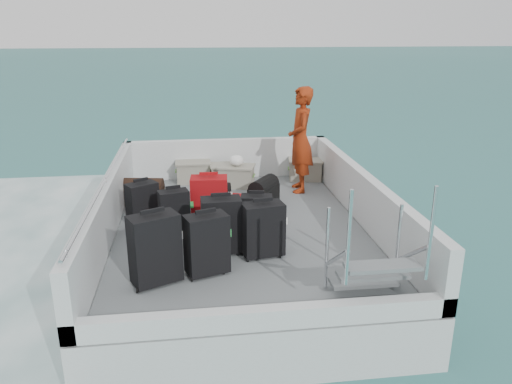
# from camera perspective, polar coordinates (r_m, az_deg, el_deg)

# --- Properties ---
(ground) EXTENTS (160.00, 160.00, 0.00)m
(ground) POSITION_cam_1_polar(r_m,az_deg,el_deg) (7.12, -1.79, -8.62)
(ground) COLOR #1A5C58
(ground) RESTS_ON ground
(ferry_hull) EXTENTS (3.60, 5.00, 0.60)m
(ferry_hull) POSITION_cam_1_polar(r_m,az_deg,el_deg) (6.99, -1.82, -6.42)
(ferry_hull) COLOR silver
(ferry_hull) RESTS_ON ground
(deck) EXTENTS (3.30, 4.70, 0.02)m
(deck) POSITION_cam_1_polar(r_m,az_deg,el_deg) (6.86, -1.84, -4.07)
(deck) COLOR slate
(deck) RESTS_ON ferry_hull
(deck_fittings) EXTENTS (3.60, 5.00, 0.90)m
(deck_fittings) POSITION_cam_1_polar(r_m,az_deg,el_deg) (6.47, 1.46, -1.87)
(deck_fittings) COLOR silver
(deck_fittings) RESTS_ON deck
(suitcase_0) EXTENTS (0.58, 0.47, 0.78)m
(suitcase_0) POSITION_cam_1_polar(r_m,az_deg,el_deg) (5.36, -11.46, -6.51)
(suitcase_0) COLOR black
(suitcase_0) RESTS_ON deck
(suitcase_1) EXTENTS (0.43, 0.31, 0.58)m
(suitcase_1) POSITION_cam_1_polar(r_m,az_deg,el_deg) (6.67, -9.33, -2.25)
(suitcase_1) COLOR black
(suitcase_1) RESTS_ON deck
(suitcase_2) EXTENTS (0.47, 0.42, 0.59)m
(suitcase_2) POSITION_cam_1_polar(r_m,az_deg,el_deg) (7.03, -12.84, -1.32)
(suitcase_2) COLOR black
(suitcase_2) RESTS_ON deck
(suitcase_3) EXTENTS (0.52, 0.40, 0.69)m
(suitcase_3) POSITION_cam_1_polar(r_m,az_deg,el_deg) (5.49, -5.64, -6.06)
(suitcase_3) COLOR black
(suitcase_3) RESTS_ON deck
(suitcase_4) EXTENTS (0.48, 0.29, 0.69)m
(suitcase_4) POSITION_cam_1_polar(r_m,az_deg,el_deg) (5.99, -3.96, -3.89)
(suitcase_4) COLOR black
(suitcase_4) RESTS_ON deck
(suitcase_5) EXTENTS (0.52, 0.34, 0.68)m
(suitcase_5) POSITION_cam_1_polar(r_m,az_deg,el_deg) (6.85, -5.35, -1.04)
(suitcase_5) COLOR maroon
(suitcase_5) RESTS_ON deck
(suitcase_6) EXTENTS (0.52, 0.36, 0.66)m
(suitcase_6) POSITION_cam_1_polar(r_m,az_deg,el_deg) (5.90, 0.80, -4.37)
(suitcase_6) COLOR black
(suitcase_6) RESTS_ON deck
(suitcase_7) EXTENTS (0.43, 0.30, 0.56)m
(suitcase_7) POSITION_cam_1_polar(r_m,az_deg,el_deg) (6.45, 0.04, -2.81)
(suitcase_7) COLOR black
(suitcase_7) RESTS_ON deck
(suitcase_8) EXTENTS (0.80, 0.66, 0.27)m
(suitcase_8) POSITION_cam_1_polar(r_m,az_deg,el_deg) (7.20, -1.86, -1.75)
(suitcase_8) COLOR maroon
(suitcase_8) RESTS_ON deck
(duffel_0) EXTENTS (0.64, 0.39, 0.32)m
(duffel_0) POSITION_cam_1_polar(r_m,az_deg,el_deg) (7.86, -12.69, -0.26)
(duffel_0) COLOR black
(duffel_0) RESTS_ON deck
(duffel_1) EXTENTS (0.52, 0.39, 0.32)m
(duffel_1) POSITION_cam_1_polar(r_m,az_deg,el_deg) (7.49, -4.75, -0.80)
(duffel_1) COLOR black
(duffel_1) RESTS_ON deck
(duffel_2) EXTENTS (0.55, 0.60, 0.32)m
(duffel_2) POSITION_cam_1_polar(r_m,az_deg,el_deg) (7.69, 0.89, -0.20)
(duffel_2) COLOR black
(duffel_2) RESTS_ON deck
(crate_0) EXTENTS (0.57, 0.40, 0.34)m
(crate_0) POSITION_cam_1_polar(r_m,az_deg,el_deg) (8.86, -7.16, 2.24)
(crate_0) COLOR gray
(crate_0) RESTS_ON deck
(crate_1) EXTENTS (0.53, 0.37, 0.32)m
(crate_1) POSITION_cam_1_polar(r_m,az_deg,el_deg) (8.71, -3.39, 1.98)
(crate_1) COLOR gray
(crate_1) RESTS_ON deck
(crate_2) EXTENTS (0.64, 0.52, 0.34)m
(crate_2) POSITION_cam_1_polar(r_m,az_deg,el_deg) (8.55, -2.23, 1.75)
(crate_2) COLOR gray
(crate_2) RESTS_ON deck
(crate_3) EXTENTS (0.61, 0.47, 0.34)m
(crate_3) POSITION_cam_1_polar(r_m,az_deg,el_deg) (8.98, 5.64, 2.49)
(crate_3) COLOR gray
(crate_3) RESTS_ON deck
(yellow_bag) EXTENTS (0.28, 0.26, 0.22)m
(yellow_bag) POSITION_cam_1_polar(r_m,az_deg,el_deg) (9.11, 5.88, 2.34)
(yellow_bag) COLOR yellow
(yellow_bag) RESTS_ON deck
(white_bag) EXTENTS (0.24, 0.24, 0.18)m
(white_bag) POSITION_cam_1_polar(r_m,az_deg,el_deg) (8.48, -2.25, 3.42)
(white_bag) COLOR white
(white_bag) RESTS_ON crate_2
(passenger) EXTENTS (0.45, 0.66, 1.72)m
(passenger) POSITION_cam_1_polar(r_m,az_deg,el_deg) (8.18, 5.11, 5.94)
(passenger) COLOR red
(passenger) RESTS_ON deck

